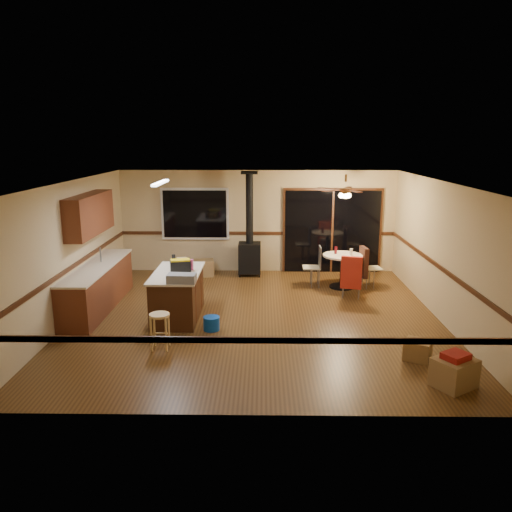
{
  "coord_description": "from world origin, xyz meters",
  "views": [
    {
      "loc": [
        0.14,
        -9.11,
        3.38
      ],
      "look_at": [
        0.0,
        0.3,
        1.15
      ],
      "focal_mm": 35.0,
      "sensor_mm": 36.0,
      "label": 1
    }
  ],
  "objects_px": {
    "chair_left": "(316,262)",
    "toolbox_black": "(180,266)",
    "box_corner_a": "(454,373)",
    "box_corner_b": "(418,350)",
    "wood_stove": "(250,247)",
    "blue_bucket": "(211,323)",
    "box_under_window": "(204,268)",
    "bar_stool": "(160,331)",
    "chair_near": "(351,272)",
    "kitchen_island": "(178,295)",
    "toolbox_grey": "(182,278)",
    "chair_right": "(365,262)",
    "dining_table": "(342,265)"
  },
  "relations": [
    {
      "from": "wood_stove",
      "to": "box_corner_b",
      "type": "distance_m",
      "value": 5.65
    },
    {
      "from": "toolbox_grey",
      "to": "box_corner_b",
      "type": "height_order",
      "value": "toolbox_grey"
    },
    {
      "from": "dining_table",
      "to": "wood_stove",
      "type": "bearing_deg",
      "value": 154.55
    },
    {
      "from": "wood_stove",
      "to": "toolbox_grey",
      "type": "distance_m",
      "value": 3.91
    },
    {
      "from": "box_corner_a",
      "to": "box_corner_b",
      "type": "xyz_separation_m",
      "value": [
        -0.24,
        0.86,
        -0.05
      ]
    },
    {
      "from": "box_under_window",
      "to": "box_corner_b",
      "type": "height_order",
      "value": "box_under_window"
    },
    {
      "from": "box_under_window",
      "to": "box_corner_b",
      "type": "xyz_separation_m",
      "value": [
        3.91,
        -4.83,
        -0.04
      ]
    },
    {
      "from": "dining_table",
      "to": "chair_right",
      "type": "relative_size",
      "value": 1.29
    },
    {
      "from": "box_under_window",
      "to": "box_corner_b",
      "type": "distance_m",
      "value": 6.22
    },
    {
      "from": "dining_table",
      "to": "box_corner_b",
      "type": "height_order",
      "value": "dining_table"
    },
    {
      "from": "toolbox_grey",
      "to": "box_corner_a",
      "type": "relative_size",
      "value": 0.92
    },
    {
      "from": "blue_bucket",
      "to": "chair_right",
      "type": "bearing_deg",
      "value": 39.62
    },
    {
      "from": "blue_bucket",
      "to": "box_under_window",
      "type": "bearing_deg",
      "value": 98.84
    },
    {
      "from": "wood_stove",
      "to": "blue_bucket",
      "type": "xyz_separation_m",
      "value": [
        -0.59,
        -3.71,
        -0.61
      ]
    },
    {
      "from": "wood_stove",
      "to": "dining_table",
      "type": "bearing_deg",
      "value": -25.45
    },
    {
      "from": "toolbox_grey",
      "to": "blue_bucket",
      "type": "height_order",
      "value": "toolbox_grey"
    },
    {
      "from": "chair_left",
      "to": "kitchen_island",
      "type": "bearing_deg",
      "value": -143.56
    },
    {
      "from": "blue_bucket",
      "to": "box_corner_a",
      "type": "height_order",
      "value": "box_corner_a"
    },
    {
      "from": "dining_table",
      "to": "box_corner_a",
      "type": "distance_m",
      "value": 4.81
    },
    {
      "from": "box_corner_b",
      "to": "blue_bucket",
      "type": "bearing_deg",
      "value": 160.43
    },
    {
      "from": "bar_stool",
      "to": "box_under_window",
      "type": "xyz_separation_m",
      "value": [
        0.19,
        4.48,
        -0.1
      ]
    },
    {
      "from": "kitchen_island",
      "to": "box_corner_b",
      "type": "xyz_separation_m",
      "value": [
        4.06,
        -1.85,
        -0.3
      ]
    },
    {
      "from": "bar_stool",
      "to": "chair_left",
      "type": "height_order",
      "value": "chair_left"
    },
    {
      "from": "box_corner_a",
      "to": "chair_right",
      "type": "bearing_deg",
      "value": 93.83
    },
    {
      "from": "toolbox_black",
      "to": "kitchen_island",
      "type": "bearing_deg",
      "value": -143.11
    },
    {
      "from": "toolbox_black",
      "to": "bar_stool",
      "type": "xyz_separation_m",
      "value": [
        -0.11,
        -1.54,
        -0.7
      ]
    },
    {
      "from": "chair_left",
      "to": "dining_table",
      "type": "bearing_deg",
      "value": -9.36
    },
    {
      "from": "box_under_window",
      "to": "chair_near",
      "type": "bearing_deg",
      "value": -28.66
    },
    {
      "from": "toolbox_grey",
      "to": "chair_left",
      "type": "bearing_deg",
      "value": 46.53
    },
    {
      "from": "blue_bucket",
      "to": "chair_near",
      "type": "relative_size",
      "value": 0.42
    },
    {
      "from": "chair_right",
      "to": "blue_bucket",
      "type": "bearing_deg",
      "value": -140.38
    },
    {
      "from": "bar_stool",
      "to": "box_corner_b",
      "type": "xyz_separation_m",
      "value": [
        4.1,
        -0.35,
        -0.14
      ]
    },
    {
      "from": "box_corner_a",
      "to": "bar_stool",
      "type": "bearing_deg",
      "value": 164.36
    },
    {
      "from": "chair_left",
      "to": "toolbox_black",
      "type": "bearing_deg",
      "value": -143.57
    },
    {
      "from": "wood_stove",
      "to": "toolbox_grey",
      "type": "bearing_deg",
      "value": -106.32
    },
    {
      "from": "bar_stool",
      "to": "chair_left",
      "type": "bearing_deg",
      "value": 51.1
    },
    {
      "from": "bar_stool",
      "to": "chair_right",
      "type": "height_order",
      "value": "chair_right"
    },
    {
      "from": "box_under_window",
      "to": "box_corner_b",
      "type": "relative_size",
      "value": 1.3
    },
    {
      "from": "toolbox_grey",
      "to": "chair_near",
      "type": "xyz_separation_m",
      "value": [
        3.31,
        1.84,
        -0.38
      ]
    },
    {
      "from": "kitchen_island",
      "to": "box_corner_a",
      "type": "distance_m",
      "value": 5.09
    },
    {
      "from": "kitchen_island",
      "to": "chair_near",
      "type": "relative_size",
      "value": 2.4
    },
    {
      "from": "dining_table",
      "to": "blue_bucket",
      "type": "bearing_deg",
      "value": -135.81
    },
    {
      "from": "kitchen_island",
      "to": "bar_stool",
      "type": "xyz_separation_m",
      "value": [
        -0.04,
        -1.49,
        -0.15
      ]
    },
    {
      "from": "blue_bucket",
      "to": "chair_near",
      "type": "height_order",
      "value": "chair_near"
    },
    {
      "from": "chair_left",
      "to": "box_corner_a",
      "type": "relative_size",
      "value": 0.96
    },
    {
      "from": "toolbox_grey",
      "to": "box_under_window",
      "type": "distance_m",
      "value": 3.76
    },
    {
      "from": "toolbox_grey",
      "to": "box_under_window",
      "type": "height_order",
      "value": "toolbox_grey"
    },
    {
      "from": "chair_near",
      "to": "box_corner_b",
      "type": "height_order",
      "value": "chair_near"
    },
    {
      "from": "chair_near",
      "to": "box_under_window",
      "type": "distance_m",
      "value": 3.87
    },
    {
      "from": "blue_bucket",
      "to": "box_under_window",
      "type": "relative_size",
      "value": 0.59
    }
  ]
}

